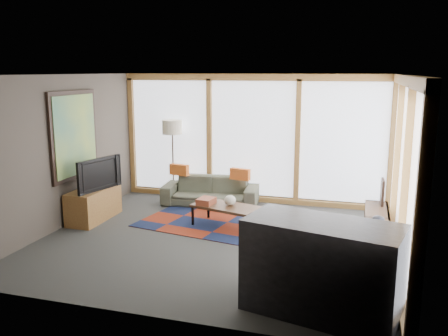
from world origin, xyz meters
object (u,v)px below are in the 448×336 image
(floor_lamp, at_px, (173,159))
(coffee_table, at_px, (226,216))
(television, at_px, (96,174))
(sofa, at_px, (210,191))
(tv_console, at_px, (94,204))
(bar_counter, at_px, (322,268))
(bookshelf, at_px, (377,233))

(floor_lamp, height_order, coffee_table, floor_lamp)
(floor_lamp, xyz_separation_m, television, (-0.69, -1.89, 0.04))
(sofa, bearing_deg, television, -140.74)
(sofa, bearing_deg, tv_console, -143.36)
(tv_console, bearing_deg, bar_counter, -28.13)
(coffee_table, xyz_separation_m, bookshelf, (2.48, -0.36, 0.06))
(coffee_table, height_order, tv_console, tv_console)
(tv_console, relative_size, television, 1.16)
(coffee_table, xyz_separation_m, bar_counter, (1.84, -2.56, 0.34))
(sofa, distance_m, tv_console, 2.31)
(floor_lamp, xyz_separation_m, coffee_table, (1.62, -1.55, -0.64))
(bookshelf, distance_m, tv_console, 4.89)
(floor_lamp, distance_m, bookshelf, 4.56)
(sofa, relative_size, bar_counter, 1.14)
(sofa, distance_m, floor_lamp, 1.11)
(floor_lamp, bearing_deg, bookshelf, -25.09)
(sofa, height_order, tv_console, tv_console)
(floor_lamp, height_order, tv_console, floor_lamp)
(sofa, bearing_deg, bar_counter, -61.99)
(tv_console, bearing_deg, bookshelf, -0.91)
(bookshelf, height_order, tv_console, tv_console)
(sofa, relative_size, television, 1.89)
(sofa, height_order, floor_lamp, floor_lamp)
(sofa, xyz_separation_m, tv_console, (-1.71, -1.55, 0.01))
(tv_console, relative_size, bar_counter, 0.70)
(floor_lamp, bearing_deg, tv_console, -113.32)
(floor_lamp, relative_size, bar_counter, 0.99)
(tv_console, bearing_deg, sofa, 42.21)
(floor_lamp, relative_size, tv_console, 1.42)
(bar_counter, bearing_deg, floor_lamp, 143.36)
(bookshelf, height_order, bar_counter, bar_counter)
(television, distance_m, bar_counter, 4.73)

